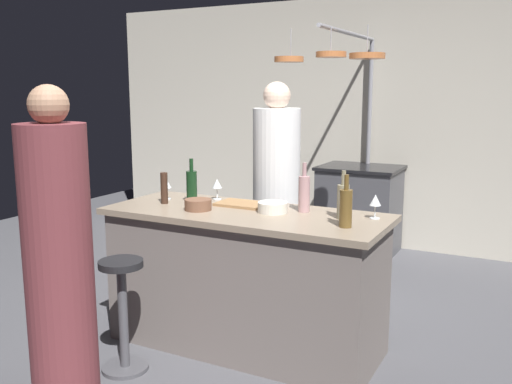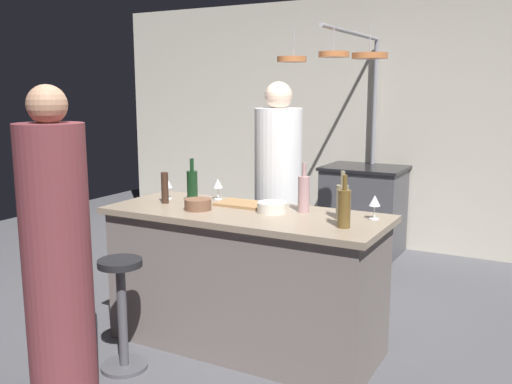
{
  "view_description": "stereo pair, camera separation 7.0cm",
  "coord_description": "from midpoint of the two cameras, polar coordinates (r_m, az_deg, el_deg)",
  "views": [
    {
      "loc": [
        1.66,
        -3.05,
        1.66
      ],
      "look_at": [
        0.0,
        0.15,
        1.0
      ],
      "focal_mm": 39.6,
      "sensor_mm": 36.0,
      "label": 1
    },
    {
      "loc": [
        1.72,
        -3.02,
        1.66
      ],
      "look_at": [
        0.0,
        0.15,
        1.0
      ],
      "focal_mm": 39.6,
      "sensor_mm": 36.0,
      "label": 2
    }
  ],
  "objects": [
    {
      "name": "ground_plane",
      "position": [
        3.85,
        -1.6,
        -15.18
      ],
      "size": [
        9.0,
        9.0,
        0.0
      ],
      "primitive_type": "plane",
      "color": "#4C4C51"
    },
    {
      "name": "back_wall",
      "position": [
        6.13,
        11.43,
        6.81
      ],
      "size": [
        6.4,
        0.16,
        2.6
      ],
      "primitive_type": "cube",
      "color": "beige",
      "rests_on": "ground_plane"
    },
    {
      "name": "kitchen_island",
      "position": [
        3.68,
        -1.64,
        -8.8
      ],
      "size": [
        1.8,
        0.72,
        0.9
      ],
      "color": "slate",
      "rests_on": "ground_plane"
    },
    {
      "name": "stove_range",
      "position": [
        5.87,
        10.04,
        -1.72
      ],
      "size": [
        0.8,
        0.64,
        0.89
      ],
      "color": "#47474C",
      "rests_on": "ground_plane"
    },
    {
      "name": "chef",
      "position": [
        4.37,
        1.6,
        -1.05
      ],
      "size": [
        0.36,
        0.36,
        1.71
      ],
      "color": "white",
      "rests_on": "ground_plane"
    },
    {
      "name": "bar_stool_left",
      "position": [
        3.49,
        -13.87,
        -11.51
      ],
      "size": [
        0.28,
        0.28,
        0.68
      ],
      "color": "#4C4C51",
      "rests_on": "ground_plane"
    },
    {
      "name": "guest_left",
      "position": [
        3.15,
        -19.93,
        -6.45
      ],
      "size": [
        0.36,
        0.36,
        1.68
      ],
      "color": "brown",
      "rests_on": "ground_plane"
    },
    {
      "name": "overhead_pot_rack",
      "position": [
        5.11,
        8.69,
        10.86
      ],
      "size": [
        0.91,
        1.52,
        2.17
      ],
      "color": "gray",
      "rests_on": "ground_plane"
    },
    {
      "name": "cutting_board",
      "position": [
        3.74,
        -2.01,
        -1.21
      ],
      "size": [
        0.32,
        0.22,
        0.02
      ],
      "primitive_type": "cube",
      "color": "#997047",
      "rests_on": "kitchen_island"
    },
    {
      "name": "pepper_mill",
      "position": [
        3.83,
        -9.77,
        0.39
      ],
      "size": [
        0.05,
        0.05,
        0.21
      ],
      "primitive_type": "cylinder",
      "color": "#382319",
      "rests_on": "kitchen_island"
    },
    {
      "name": "wine_bottle_white",
      "position": [
        3.37,
        8.2,
        -0.88
      ],
      "size": [
        0.07,
        0.07,
        0.29
      ],
      "color": "gray",
      "rests_on": "kitchen_island"
    },
    {
      "name": "wine_bottle_amber",
      "position": [
        3.16,
        8.44,
        -1.53
      ],
      "size": [
        0.07,
        0.07,
        0.3
      ],
      "color": "brown",
      "rests_on": "kitchen_island"
    },
    {
      "name": "wine_bottle_rose",
      "position": [
        3.53,
        4.32,
        -0.09
      ],
      "size": [
        0.07,
        0.07,
        0.31
      ],
      "color": "#B78C8E",
      "rests_on": "kitchen_island"
    },
    {
      "name": "wine_bottle_red",
      "position": [
        3.83,
        -7.03,
        0.61
      ],
      "size": [
        0.07,
        0.07,
        0.3
      ],
      "color": "#143319",
      "rests_on": "kitchen_island"
    },
    {
      "name": "wine_glass_near_left_guest",
      "position": [
        3.4,
        11.39,
        -0.94
      ],
      "size": [
        0.07,
        0.07,
        0.15
      ],
      "color": "silver",
      "rests_on": "kitchen_island"
    },
    {
      "name": "wine_glass_near_right_guest",
      "position": [
        3.93,
        -4.46,
        0.75
      ],
      "size": [
        0.07,
        0.07,
        0.15
      ],
      "color": "silver",
      "rests_on": "kitchen_island"
    },
    {
      "name": "wine_glass_by_chef",
      "position": [
        3.98,
        -9.53,
        0.77
      ],
      "size": [
        0.07,
        0.07,
        0.15
      ],
      "color": "silver",
      "rests_on": "kitchen_island"
    },
    {
      "name": "mixing_bowl_wooden",
      "position": [
        3.61,
        -6.42,
        -1.28
      ],
      "size": [
        0.17,
        0.17,
        0.07
      ],
      "primitive_type": "cylinder",
      "color": "brown",
      "rests_on": "kitchen_island"
    },
    {
      "name": "mixing_bowl_ceramic",
      "position": [
        3.52,
        1.13,
        -1.56
      ],
      "size": [
        0.19,
        0.19,
        0.07
      ],
      "primitive_type": "cylinder",
      "color": "silver",
      "rests_on": "kitchen_island"
    }
  ]
}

